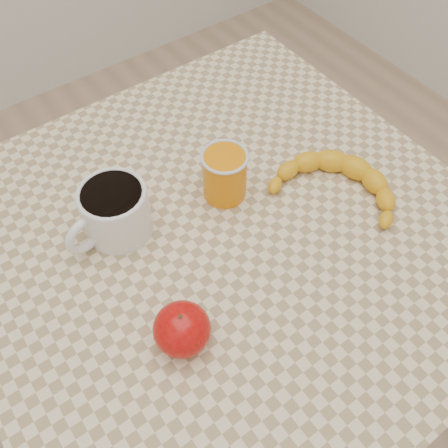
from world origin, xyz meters
TOP-DOWN VIEW (x-y plane):
  - ground at (0.00, 0.00)m, footprint 3.00×3.00m
  - table at (0.00, 0.00)m, footprint 0.80×0.80m
  - coffee_mug at (-0.13, 0.10)m, footprint 0.15×0.12m
  - orange_juice_glass at (0.05, 0.06)m, footprint 0.08×0.08m
  - apple at (-0.15, -0.12)m, footprint 0.10×0.10m
  - banana at (0.20, -0.05)m, footprint 0.34×0.36m

SIDE VIEW (x-z plane):
  - ground at x=0.00m, z-range 0.00..0.00m
  - table at x=0.00m, z-range 0.29..1.04m
  - banana at x=0.20m, z-range 0.75..0.79m
  - apple at x=-0.15m, z-range 0.75..0.82m
  - orange_juice_glass at x=0.05m, z-range 0.75..0.84m
  - coffee_mug at x=-0.13m, z-range 0.75..0.84m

